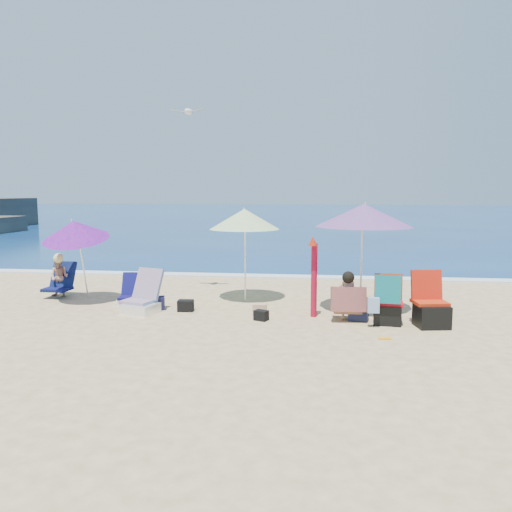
# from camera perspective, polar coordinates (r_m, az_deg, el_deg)

# --- Properties ---
(ground) EXTENTS (120.00, 120.00, 0.00)m
(ground) POSITION_cam_1_polar(r_m,az_deg,el_deg) (8.83, 1.17, -7.95)
(ground) COLOR #D8BC84
(ground) RESTS_ON ground
(sea) EXTENTS (120.00, 80.00, 0.12)m
(sea) POSITION_cam_1_polar(r_m,az_deg,el_deg) (53.53, 5.98, 4.69)
(sea) COLOR navy
(sea) RESTS_ON ground
(foam) EXTENTS (120.00, 0.50, 0.04)m
(foam) POSITION_cam_1_polar(r_m,az_deg,el_deg) (13.79, 3.28, -2.33)
(foam) COLOR white
(foam) RESTS_ON ground
(umbrella_turquoise) EXTENTS (2.10, 2.10, 2.13)m
(umbrella_turquoise) POSITION_cam_1_polar(r_m,az_deg,el_deg) (9.85, 12.12, 4.52)
(umbrella_turquoise) COLOR white
(umbrella_turquoise) RESTS_ON ground
(umbrella_striped) EXTENTS (1.61, 1.61, 2.00)m
(umbrella_striped) POSITION_cam_1_polar(r_m,az_deg,el_deg) (10.68, -1.32, 4.20)
(umbrella_striped) COLOR white
(umbrella_striped) RESTS_ON ground
(umbrella_blue) EXTENTS (1.39, 1.44, 1.87)m
(umbrella_blue) POSITION_cam_1_polar(r_m,az_deg,el_deg) (11.11, -19.83, 2.79)
(umbrella_blue) COLOR silver
(umbrella_blue) RESTS_ON ground
(furled_umbrella) EXTENTS (0.21, 0.30, 1.52)m
(furled_umbrella) POSITION_cam_1_polar(r_m,az_deg,el_deg) (9.35, 6.56, -1.89)
(furled_umbrella) COLOR #A10B26
(furled_umbrella) RESTS_ON ground
(chair_navy) EXTENTS (0.52, 0.62, 0.64)m
(chair_navy) POSITION_cam_1_polar(r_m,az_deg,el_deg) (10.77, -13.99, -4.45)
(chair_navy) COLOR #0F0C47
(chair_navy) RESTS_ON ground
(chair_rainbow) EXTENTS (0.79, 0.91, 0.82)m
(chair_rainbow) POSITION_cam_1_polar(r_m,az_deg,el_deg) (10.04, -12.78, -4.99)
(chair_rainbow) COLOR #DC4D59
(chair_rainbow) RESTS_ON ground
(camp_chair_left) EXTENTS (0.63, 0.68, 0.95)m
(camp_chair_left) POSITION_cam_1_polar(r_m,az_deg,el_deg) (9.26, 19.18, -5.81)
(camp_chair_left) COLOR red
(camp_chair_left) RESTS_ON ground
(camp_chair_right) EXTENTS (0.67, 0.67, 0.91)m
(camp_chair_right) POSITION_cam_1_polar(r_m,az_deg,el_deg) (9.19, 14.62, -5.48)
(camp_chair_right) COLOR #B80D18
(camp_chair_right) RESTS_ON ground
(person_center) EXTENTS (0.63, 0.56, 0.91)m
(person_center) POSITION_cam_1_polar(r_m,az_deg,el_deg) (9.23, 10.34, -4.57)
(person_center) COLOR tan
(person_center) RESTS_ON ground
(person_left) EXTENTS (0.58, 0.67, 0.98)m
(person_left) POSITION_cam_1_polar(r_m,az_deg,el_deg) (12.00, -21.36, -2.20)
(person_left) COLOR tan
(person_left) RESTS_ON ground
(bag_navy_a) EXTENTS (0.38, 0.33, 0.25)m
(bag_navy_a) POSITION_cam_1_polar(r_m,az_deg,el_deg) (10.21, -11.22, -5.26)
(bag_navy_a) COLOR #181734
(bag_navy_a) RESTS_ON ground
(bag_black_a) EXTENTS (0.31, 0.24, 0.22)m
(bag_black_a) POSITION_cam_1_polar(r_m,az_deg,el_deg) (9.98, -7.98, -5.59)
(bag_black_a) COLOR black
(bag_black_a) RESTS_ON ground
(bag_tan) EXTENTS (0.27, 0.19, 0.22)m
(bag_tan) POSITION_cam_1_polar(r_m,az_deg,el_deg) (9.55, 0.43, -6.08)
(bag_tan) COLOR tan
(bag_tan) RESTS_ON ground
(bag_navy_b) EXTENTS (0.39, 0.31, 0.26)m
(bag_navy_b) POSITION_cam_1_polar(r_m,az_deg,el_deg) (9.36, 11.53, -6.39)
(bag_navy_b) COLOR #191D37
(bag_navy_b) RESTS_ON ground
(bag_black_b) EXTENTS (0.29, 0.25, 0.19)m
(bag_black_b) POSITION_cam_1_polar(r_m,az_deg,el_deg) (9.19, 0.59, -6.74)
(bag_black_b) COLOR black
(bag_black_b) RESTS_ON ground
(orange_item) EXTENTS (0.21, 0.11, 0.03)m
(orange_item) POSITION_cam_1_polar(r_m,az_deg,el_deg) (8.32, 14.36, -9.04)
(orange_item) COLOR #FFA21A
(orange_item) RESTS_ON ground
(seagull) EXTENTS (0.78, 0.36, 0.14)m
(seagull) POSITION_cam_1_polar(r_m,az_deg,el_deg) (11.66, -7.66, 15.91)
(seagull) COLOR silver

